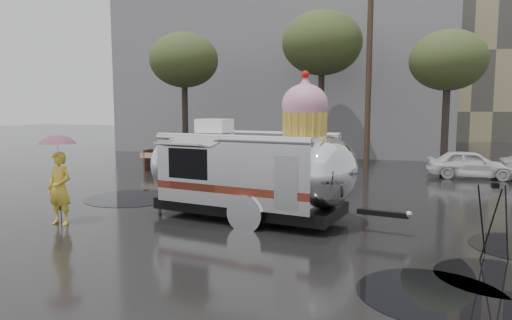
% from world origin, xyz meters
% --- Properties ---
extents(ground, '(120.00, 120.00, 0.00)m').
position_xyz_m(ground, '(0.00, 0.00, 0.00)').
color(ground, black).
rests_on(ground, ground).
extents(puddles, '(13.77, 8.13, 0.01)m').
position_xyz_m(puddles, '(1.83, 1.28, 0.01)').
color(puddles, black).
rests_on(puddles, ground).
extents(grey_building, '(22.00, 12.00, 13.00)m').
position_xyz_m(grey_building, '(-4.00, 24.00, 6.50)').
color(grey_building, slate).
rests_on(grey_building, ground).
extents(utility_pole, '(1.60, 0.28, 9.00)m').
position_xyz_m(utility_pole, '(2.50, 14.00, 4.62)').
color(utility_pole, '#473323').
rests_on(utility_pole, ground).
extents(tree_left, '(3.64, 3.64, 6.95)m').
position_xyz_m(tree_left, '(-7.00, 13.00, 5.48)').
color(tree_left, '#382D26').
rests_on(tree_left, ground).
extents(tree_mid, '(4.20, 4.20, 8.03)m').
position_xyz_m(tree_mid, '(0.00, 15.00, 6.34)').
color(tree_mid, '#382D26').
rests_on(tree_mid, ground).
extents(tree_right, '(3.36, 3.36, 6.42)m').
position_xyz_m(tree_right, '(6.00, 13.00, 5.06)').
color(tree_right, '#382D26').
rests_on(tree_right, ground).
extents(barricade_row, '(4.30, 0.80, 1.00)m').
position_xyz_m(barricade_row, '(-5.55, 9.96, 0.52)').
color(barricade_row, '#473323').
rests_on(barricade_row, ground).
extents(airstream_trailer, '(7.33, 3.23, 3.99)m').
position_xyz_m(airstream_trailer, '(0.36, 2.30, 1.40)').
color(airstream_trailer, silver).
rests_on(airstream_trailer, ground).
extents(person_left, '(0.69, 0.47, 1.88)m').
position_xyz_m(person_left, '(-4.12, 0.16, 0.94)').
color(person_left, yellow).
rests_on(person_left, ground).
extents(umbrella_pink, '(1.17, 1.17, 2.35)m').
position_xyz_m(umbrella_pink, '(-4.12, 0.16, 1.95)').
color(umbrella_pink, '#CD7DA3').
rests_on(umbrella_pink, ground).
extents(tripod, '(0.61, 0.62, 1.53)m').
position_xyz_m(tripod, '(5.97, 0.59, 0.91)').
color(tripod, black).
rests_on(tripod, ground).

